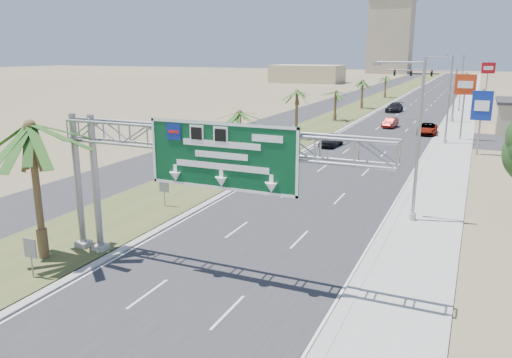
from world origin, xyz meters
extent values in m
cube|color=#28282B|center=(0.00, 110.00, 0.01)|extent=(12.00, 300.00, 0.02)
cube|color=#9E9B93|center=(8.50, 110.00, 0.05)|extent=(4.00, 300.00, 0.10)
cube|color=#3F5525|center=(-10.00, 110.00, 0.06)|extent=(7.00, 300.00, 0.12)
cube|color=#28282B|center=(-17.00, 110.00, 0.01)|extent=(8.00, 300.00, 0.02)
cylinder|color=gray|center=(-7.20, 10.00, 3.70)|extent=(0.36, 0.36, 7.40)
cylinder|color=gray|center=(-8.40, 10.00, 3.70)|extent=(0.36, 0.36, 7.40)
cube|color=#9E9B93|center=(-7.20, 10.00, 0.20)|extent=(0.70, 0.70, 0.40)
cube|color=#9E9B93|center=(-8.40, 10.00, 0.20)|extent=(0.70, 0.70, 0.40)
cube|color=#074120|center=(0.50, 9.52, 6.00)|extent=(7.20, 0.12, 3.00)
cube|color=navy|center=(-1.90, 9.44, 6.95)|extent=(0.75, 0.03, 0.75)
cone|color=white|center=(0.50, 9.44, 4.85)|extent=(0.56, 0.56, 0.45)
cylinder|color=brown|center=(-9.20, 8.00, 3.50)|extent=(0.36, 0.36, 7.00)
cylinder|color=brown|center=(-9.20, 8.00, 0.84)|extent=(0.54, 0.54, 1.68)
cylinder|color=brown|center=(-9.50, 32.00, 2.50)|extent=(0.36, 0.36, 5.00)
cylinder|color=brown|center=(-9.50, 32.00, 0.60)|extent=(0.54, 0.54, 1.20)
cylinder|color=brown|center=(-9.50, 48.00, 2.90)|extent=(0.36, 0.36, 5.80)
cylinder|color=brown|center=(-9.50, 48.00, 0.70)|extent=(0.54, 0.54, 1.39)
cylinder|color=brown|center=(-9.50, 66.00, 2.25)|extent=(0.36, 0.36, 4.50)
cylinder|color=brown|center=(-9.50, 66.00, 0.54)|extent=(0.54, 0.54, 1.08)
cylinder|color=brown|center=(-9.50, 85.00, 2.60)|extent=(0.36, 0.36, 5.20)
cylinder|color=brown|center=(-9.50, 85.00, 0.62)|extent=(0.54, 0.54, 1.25)
cylinder|color=brown|center=(-9.50, 110.00, 2.40)|extent=(0.36, 0.36, 4.80)
cylinder|color=brown|center=(-9.50, 110.00, 0.58)|extent=(0.54, 0.54, 1.15)
cylinder|color=gray|center=(7.50, 22.00, 5.00)|extent=(0.20, 0.20, 10.00)
cylinder|color=gray|center=(6.10, 22.00, 9.85)|extent=(2.80, 0.12, 0.12)
cube|color=slate|center=(4.70, 22.00, 9.75)|extent=(0.50, 0.22, 0.18)
cylinder|color=#9E9B93|center=(7.50, 22.00, 0.25)|extent=(0.44, 0.44, 0.50)
cylinder|color=gray|center=(7.50, 52.00, 5.00)|extent=(0.20, 0.20, 10.00)
cylinder|color=gray|center=(6.10, 52.00, 9.85)|extent=(2.80, 0.12, 0.12)
cube|color=slate|center=(4.70, 52.00, 9.75)|extent=(0.50, 0.22, 0.18)
cylinder|color=#9E9B93|center=(7.50, 52.00, 0.25)|extent=(0.44, 0.44, 0.50)
cylinder|color=gray|center=(7.50, 88.00, 5.00)|extent=(0.20, 0.20, 10.00)
cylinder|color=gray|center=(6.10, 88.00, 9.85)|extent=(2.80, 0.12, 0.12)
cube|color=slate|center=(4.70, 88.00, 9.75)|extent=(0.50, 0.22, 0.18)
cylinder|color=#9E9B93|center=(7.50, 88.00, 0.25)|extent=(0.44, 0.44, 0.50)
cylinder|color=gray|center=(7.20, 72.00, 4.00)|extent=(0.28, 0.28, 8.00)
cylinder|color=gray|center=(2.20, 72.00, 7.70)|extent=(10.00, 0.18, 0.18)
cube|color=black|center=(3.70, 71.80, 7.30)|extent=(0.32, 0.18, 0.95)
cube|color=black|center=(0.70, 71.80, 7.30)|extent=(0.32, 0.18, 0.95)
cube|color=black|center=(-1.80, 71.80, 7.30)|extent=(0.32, 0.18, 0.95)
sphere|color=red|center=(3.70, 71.68, 7.60)|extent=(0.22, 0.22, 0.22)
imported|color=black|center=(7.20, 72.00, 7.00)|extent=(0.16, 0.16, 0.60)
cylinder|color=#9E9B93|center=(7.20, 72.00, 0.30)|extent=(0.56, 0.56, 0.60)
cylinder|color=gray|center=(-7.80, 6.00, 0.90)|extent=(0.08, 0.08, 1.80)
cube|color=slate|center=(-7.80, 6.00, 1.60)|extent=(0.75, 0.06, 0.95)
cylinder|color=gray|center=(-8.50, 18.00, 0.90)|extent=(0.08, 0.08, 1.80)
cube|color=slate|center=(-8.50, 18.00, 1.60)|extent=(0.75, 0.06, 0.95)
cube|color=gray|center=(-32.00, 250.00, 17.50)|extent=(20.00, 16.00, 35.00)
cube|color=tan|center=(-45.00, 160.00, 3.00)|extent=(24.00, 14.00, 6.00)
imported|color=black|center=(-4.23, 45.02, 0.75)|extent=(2.15, 4.55, 1.50)
imported|color=#6A0D09|center=(-0.54, 62.71, 0.69)|extent=(1.81, 4.29, 1.38)
imported|color=gray|center=(4.89, 58.46, 0.72)|extent=(2.61, 5.28, 1.44)
imported|color=black|center=(-3.01, 82.22, 0.80)|extent=(2.73, 5.68, 1.59)
cylinder|color=gray|center=(9.00, 55.59, 4.05)|extent=(0.20, 0.20, 8.09)
cube|color=#BC310F|center=(9.00, 55.59, 6.69)|extent=(2.41, 0.39, 2.40)
cube|color=white|center=(9.00, 55.41, 6.69)|extent=(1.68, 0.10, 0.84)
cylinder|color=gray|center=(10.98, 46.67, 3.41)|extent=(0.20, 0.20, 6.83)
cube|color=navy|center=(10.98, 46.67, 5.13)|extent=(2.01, 0.37, 3.00)
cube|color=white|center=(10.98, 46.49, 5.13)|extent=(1.40, 0.09, 1.05)
cylinder|color=gray|center=(11.57, 83.67, 4.48)|extent=(0.20, 0.20, 8.95)
cube|color=#B20E15|center=(11.57, 83.67, 7.85)|extent=(2.17, 1.05, 1.80)
cube|color=white|center=(11.57, 83.49, 7.85)|extent=(1.46, 0.57, 0.63)
camera|label=1|loc=(10.60, -9.54, 10.46)|focal=35.00mm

